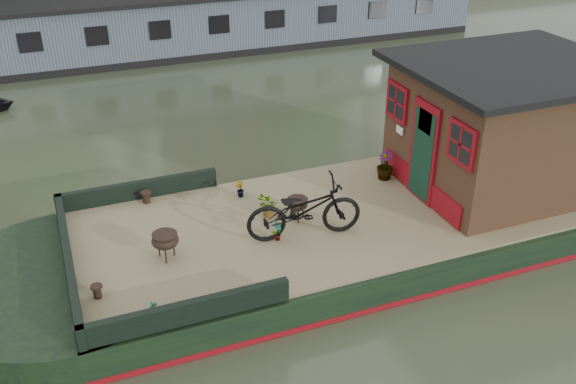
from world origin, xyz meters
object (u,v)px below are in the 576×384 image
object	(u,v)px
bicycle	(304,209)
brazier_rear	(166,246)
brazier_front	(298,209)
cabin	(506,124)
potted_plant_a	(277,231)

from	to	relation	value
bicycle	brazier_rear	distance (m)	2.35
brazier_front	cabin	bearing A→B (deg)	-1.50
cabin	potted_plant_a	size ratio (longest dim) A/B	11.07
cabin	brazier_rear	size ratio (longest dim) A/B	8.61
brazier_front	brazier_rear	size ratio (longest dim) A/B	0.90
potted_plant_a	brazier_rear	bearing A→B (deg)	175.31
potted_plant_a	brazier_rear	distance (m)	1.85
potted_plant_a	brazier_front	size ratio (longest dim) A/B	0.86
bicycle	potted_plant_a	size ratio (longest dim) A/B	5.45
brazier_front	bicycle	bearing A→B (deg)	-100.85
brazier_rear	brazier_front	bearing A→B (deg)	8.39
bicycle	potted_plant_a	xyz separation A→B (m)	(-0.47, 0.03, -0.34)
cabin	brazier_front	bearing A→B (deg)	178.50
potted_plant_a	brazier_rear	world-z (taller)	brazier_rear
bicycle	cabin	bearing A→B (deg)	-76.45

